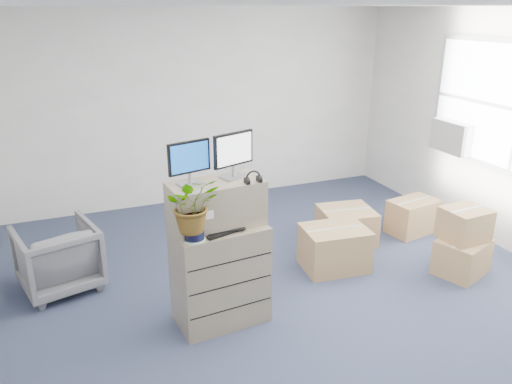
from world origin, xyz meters
TOP-DOWN VIEW (x-y plane):
  - ground at (0.00, 0.00)m, footprint 7.00×7.00m
  - wall_back at (0.00, 3.51)m, footprint 6.00×0.02m
  - ac_unit at (2.87, 1.40)m, footprint 0.24×0.60m
  - filing_cabinet_lower at (-0.69, 0.33)m, footprint 0.86×0.57m
  - filing_cabinet_upper at (-0.69, 0.37)m, footprint 0.85×0.48m
  - monitor_left at (-0.91, 0.38)m, footprint 0.38×0.19m
  - monitor_right at (-0.51, 0.42)m, footprint 0.40×0.22m
  - headphones at (-0.40, 0.23)m, footprint 0.14×0.03m
  - keyboard at (-0.68, 0.21)m, footprint 0.42×0.27m
  - mouse at (-0.33, 0.23)m, footprint 0.09×0.08m
  - water_bottle at (-0.59, 0.40)m, footprint 0.06×0.06m
  - phone_dock at (-0.77, 0.33)m, footprint 0.06×0.05m
  - external_drive at (-0.38, 0.49)m, footprint 0.18×0.14m
  - tissue_box at (-0.41, 0.48)m, footprint 0.22×0.12m
  - potted_plant at (-0.96, 0.15)m, footprint 0.45×0.50m
  - office_chair at (-2.08, 1.50)m, footprint 0.90×0.87m
  - cardboard_boxes at (1.52, 0.87)m, footprint 2.15×1.82m

SIDE VIEW (x-z plane):
  - ground at x=0.00m, z-range 0.00..0.00m
  - cardboard_boxes at x=1.52m, z-range -0.12..0.63m
  - office_chair at x=-2.08m, z-range 0.00..0.77m
  - filing_cabinet_lower at x=-0.69m, z-range 0.00..0.96m
  - keyboard at x=-0.68m, z-range 0.96..0.98m
  - mouse at x=-0.33m, z-range 0.96..0.98m
  - external_drive at x=-0.38m, z-range 0.96..1.01m
  - phone_dock at x=-0.77m, z-range 0.94..1.06m
  - tissue_box at x=-0.41m, z-range 1.01..1.09m
  - water_bottle at x=-0.59m, z-range 0.96..1.17m
  - filing_cabinet_upper at x=-0.69m, z-range 0.96..1.37m
  - ac_unit at x=2.87m, z-range 1.00..1.40m
  - potted_plant at x=-0.96m, z-range 0.99..1.45m
  - wall_back at x=0.00m, z-range 0.00..2.80m
  - headphones at x=-0.40m, z-range 1.33..1.48m
  - monitor_left at x=-0.91m, z-range 1.39..1.77m
  - monitor_right at x=-0.51m, z-range 1.39..1.80m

